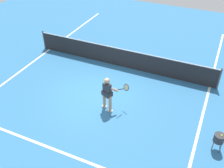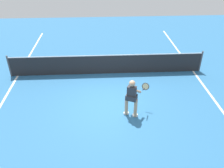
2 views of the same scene
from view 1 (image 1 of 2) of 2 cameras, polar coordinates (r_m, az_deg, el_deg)
name	(u,v)px [view 1 (image 1 of 2)]	position (r m, az deg, el deg)	size (l,w,h in m)	color
ground_plane	(98,95)	(11.70, -3.08, -2.43)	(25.68, 25.68, 0.00)	teal
service_line_marking	(54,149)	(9.67, -12.37, -13.64)	(8.88, 0.10, 0.01)	white
sideline_left_marking	(18,73)	(13.97, -19.56, 2.35)	(0.10, 17.75, 0.01)	white
sideline_right_marking	(200,124)	(10.85, 18.55, -8.25)	(0.10, 17.75, 0.01)	white
court_net	(121,58)	(13.42, 2.03, 5.74)	(9.56, 0.08, 1.09)	#4C4C51
tennis_player	(108,93)	(10.43, -0.92, -1.92)	(1.02, 0.84, 1.55)	tan
ball_hopper	(219,138)	(9.75, 22.13, -10.82)	(0.36, 0.36, 0.74)	#333338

